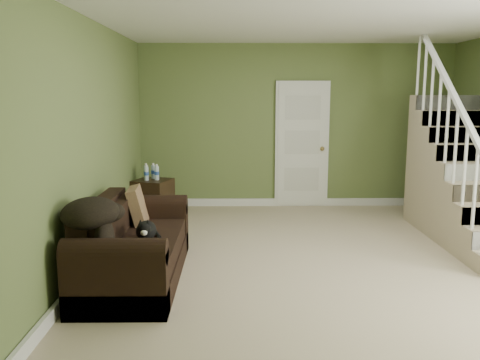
{
  "coord_description": "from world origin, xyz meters",
  "views": [
    {
      "loc": [
        -1.0,
        -5.43,
        1.83
      ],
      "look_at": [
        -0.93,
        0.12,
        0.88
      ],
      "focal_mm": 38.0,
      "sensor_mm": 36.0,
      "label": 1
    }
  ],
  "objects_px": {
    "side_table": "(153,198)",
    "sofa": "(132,250)",
    "cat": "(146,231)",
    "banana": "(141,240)"
  },
  "relations": [
    {
      "from": "sofa",
      "to": "banana",
      "type": "bearing_deg",
      "value": -54.15
    },
    {
      "from": "side_table",
      "to": "banana",
      "type": "xyz_separation_m",
      "value": [
        0.31,
        -2.66,
        0.15
      ]
    },
    {
      "from": "side_table",
      "to": "sofa",
      "type": "bearing_deg",
      "value": -85.93
    },
    {
      "from": "side_table",
      "to": "banana",
      "type": "distance_m",
      "value": 2.69
    },
    {
      "from": "banana",
      "to": "sofa",
      "type": "bearing_deg",
      "value": 110.31
    },
    {
      "from": "sofa",
      "to": "cat",
      "type": "distance_m",
      "value": 0.3
    },
    {
      "from": "sofa",
      "to": "cat",
      "type": "height_order",
      "value": "sofa"
    },
    {
      "from": "sofa",
      "to": "side_table",
      "type": "xyz_separation_m",
      "value": [
        -0.18,
        2.48,
        0.0
      ]
    },
    {
      "from": "sofa",
      "to": "side_table",
      "type": "bearing_deg",
      "value": 94.07
    },
    {
      "from": "banana",
      "to": "side_table",
      "type": "bearing_deg",
      "value": 81.08
    }
  ]
}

